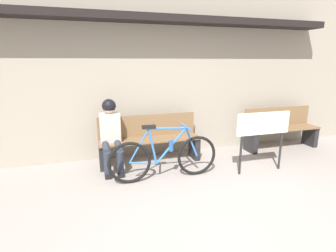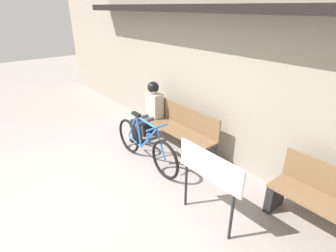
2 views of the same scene
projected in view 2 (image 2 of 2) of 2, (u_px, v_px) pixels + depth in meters
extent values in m
plane|color=gray|center=(70.00, 205.00, 3.66)|extent=(24.00, 24.00, 0.00)
cube|color=#9E9384|center=(208.00, 65.00, 4.52)|extent=(12.00, 0.12, 3.20)
cube|color=black|center=(199.00, 8.00, 3.99)|extent=(6.60, 0.44, 0.12)
cube|color=brown|center=(175.00, 129.00, 4.90)|extent=(1.80, 0.42, 0.03)
cube|color=brown|center=(183.00, 116.00, 4.92)|extent=(1.80, 0.03, 0.40)
cube|color=#232326|center=(149.00, 125.00, 5.59)|extent=(0.10, 0.36, 0.42)
cube|color=#232326|center=(208.00, 157.00, 4.40)|extent=(0.10, 0.36, 0.42)
torus|color=black|center=(129.00, 136.00, 4.87)|extent=(0.65, 0.05, 0.65)
torus|color=black|center=(165.00, 160.00, 4.11)|extent=(0.65, 0.05, 0.65)
cylinder|color=blue|center=(146.00, 122.00, 4.25)|extent=(0.58, 0.03, 0.07)
cylinder|color=blue|center=(149.00, 138.00, 4.33)|extent=(0.50, 0.03, 0.55)
cylinder|color=blue|center=(139.00, 132.00, 4.53)|extent=(0.14, 0.03, 0.57)
cylinder|color=blue|center=(135.00, 141.00, 4.74)|extent=(0.41, 0.03, 0.09)
cylinder|color=blue|center=(132.00, 126.00, 4.66)|extent=(0.32, 0.02, 0.52)
cylinder|color=blue|center=(161.00, 144.00, 4.08)|extent=(0.22, 0.03, 0.48)
cube|color=black|center=(136.00, 114.00, 4.44)|extent=(0.20, 0.07, 0.05)
cylinder|color=blue|center=(157.00, 128.00, 4.05)|extent=(0.03, 0.40, 0.03)
cylinder|color=#235199|center=(149.00, 138.00, 4.33)|extent=(0.07, 0.07, 0.17)
cylinder|color=#2D3342|center=(141.00, 119.00, 5.32)|extent=(0.11, 0.46, 0.13)
cylinder|color=#2D3342|center=(133.00, 130.00, 5.29)|extent=(0.11, 0.17, 0.39)
cube|color=black|center=(135.00, 139.00, 5.40)|extent=(0.10, 0.22, 0.06)
cylinder|color=#2D3342|center=(147.00, 122.00, 5.18)|extent=(0.11, 0.46, 0.13)
cylinder|color=#2D3342|center=(139.00, 134.00, 5.15)|extent=(0.11, 0.17, 0.39)
cube|color=black|center=(141.00, 143.00, 5.26)|extent=(0.10, 0.22, 0.06)
cube|color=#B7B2A8|center=(154.00, 105.00, 5.30)|extent=(0.34, 0.22, 0.49)
sphere|color=beige|center=(153.00, 89.00, 5.14)|extent=(0.20, 0.20, 0.20)
sphere|color=black|center=(153.00, 87.00, 5.13)|extent=(0.23, 0.23, 0.23)
cube|color=#232326|center=(275.00, 195.00, 3.53)|extent=(0.10, 0.36, 0.42)
cylinder|color=#232326|center=(186.00, 186.00, 3.53)|extent=(0.04, 0.04, 0.64)
cylinder|color=#232326|center=(231.00, 218.00, 2.99)|extent=(0.04, 0.04, 0.64)
cube|color=white|center=(209.00, 166.00, 3.05)|extent=(0.95, 0.03, 0.36)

